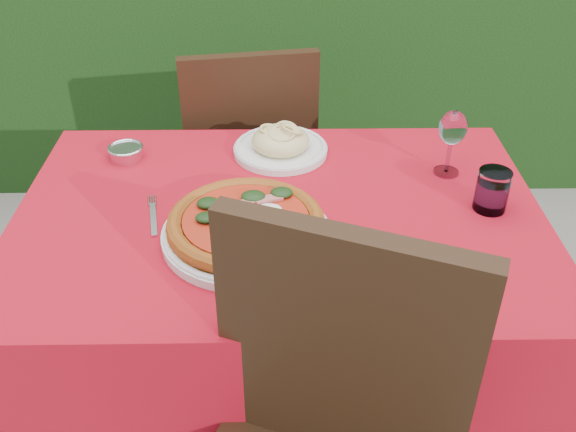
{
  "coord_description": "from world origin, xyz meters",
  "views": [
    {
      "loc": [
        0.0,
        -1.27,
        1.61
      ],
      "look_at": [
        0.02,
        -0.05,
        0.77
      ],
      "focal_mm": 40.0,
      "sensor_mm": 36.0,
      "label": 1
    }
  ],
  "objects_px": {
    "chair_far": "(249,157)",
    "pizza_plate": "(246,226)",
    "pasta_plate": "(280,144)",
    "wine_glass": "(453,130)",
    "fork": "(153,219)",
    "water_glass": "(492,192)",
    "steel_ramekin": "(126,153)"
  },
  "relations": [
    {
      "from": "water_glass",
      "to": "steel_ramekin",
      "type": "distance_m",
      "value": 0.95
    },
    {
      "from": "water_glass",
      "to": "steel_ramekin",
      "type": "relative_size",
      "value": 1.17
    },
    {
      "from": "pizza_plate",
      "to": "pasta_plate",
      "type": "bearing_deg",
      "value": 78.73
    },
    {
      "from": "water_glass",
      "to": "fork",
      "type": "bearing_deg",
      "value": -177.3
    },
    {
      "from": "chair_far",
      "to": "pizza_plate",
      "type": "xyz_separation_m",
      "value": [
        0.03,
        -0.76,
        0.25
      ]
    },
    {
      "from": "wine_glass",
      "to": "fork",
      "type": "bearing_deg",
      "value": -164.23
    },
    {
      "from": "fork",
      "to": "steel_ramekin",
      "type": "xyz_separation_m",
      "value": [
        -0.12,
        0.3,
        0.01
      ]
    },
    {
      "from": "pasta_plate",
      "to": "wine_glass",
      "type": "bearing_deg",
      "value": -14.81
    },
    {
      "from": "pizza_plate",
      "to": "pasta_plate",
      "type": "relative_size",
      "value": 1.53
    },
    {
      "from": "chair_far",
      "to": "water_glass",
      "type": "relative_size",
      "value": 9.15
    },
    {
      "from": "chair_far",
      "to": "pizza_plate",
      "type": "height_order",
      "value": "chair_far"
    },
    {
      "from": "steel_ramekin",
      "to": "wine_glass",
      "type": "bearing_deg",
      "value": -5.99
    },
    {
      "from": "fork",
      "to": "steel_ramekin",
      "type": "relative_size",
      "value": 2.1
    },
    {
      "from": "fork",
      "to": "steel_ramekin",
      "type": "bearing_deg",
      "value": 100.74
    },
    {
      "from": "steel_ramekin",
      "to": "water_glass",
      "type": "bearing_deg",
      "value": -15.74
    },
    {
      "from": "chair_far",
      "to": "steel_ramekin",
      "type": "bearing_deg",
      "value": 42.14
    },
    {
      "from": "wine_glass",
      "to": "fork",
      "type": "distance_m",
      "value": 0.77
    },
    {
      "from": "fork",
      "to": "steel_ramekin",
      "type": "distance_m",
      "value": 0.32
    },
    {
      "from": "fork",
      "to": "pasta_plate",
      "type": "bearing_deg",
      "value": 35.95
    },
    {
      "from": "water_glass",
      "to": "steel_ramekin",
      "type": "xyz_separation_m",
      "value": [
        -0.92,
        0.26,
        -0.03
      ]
    },
    {
      "from": "pizza_plate",
      "to": "wine_glass",
      "type": "bearing_deg",
      "value": 28.74
    },
    {
      "from": "pasta_plate",
      "to": "steel_ramekin",
      "type": "relative_size",
      "value": 2.95
    },
    {
      "from": "water_glass",
      "to": "pasta_plate",
      "type": "bearing_deg",
      "value": 150.39
    },
    {
      "from": "chair_far",
      "to": "fork",
      "type": "distance_m",
      "value": 0.74
    },
    {
      "from": "chair_far",
      "to": "water_glass",
      "type": "distance_m",
      "value": 0.92
    },
    {
      "from": "chair_far",
      "to": "wine_glass",
      "type": "height_order",
      "value": "chair_far"
    },
    {
      "from": "pasta_plate",
      "to": "water_glass",
      "type": "relative_size",
      "value": 2.53
    },
    {
      "from": "wine_glass",
      "to": "pizza_plate",
      "type": "bearing_deg",
      "value": -151.26
    },
    {
      "from": "wine_glass",
      "to": "water_glass",
      "type": "bearing_deg",
      "value": -68.67
    },
    {
      "from": "wine_glass",
      "to": "fork",
      "type": "xyz_separation_m",
      "value": [
        -0.73,
        -0.21,
        -0.12
      ]
    },
    {
      "from": "pasta_plate",
      "to": "steel_ramekin",
      "type": "bearing_deg",
      "value": -176.56
    },
    {
      "from": "chair_far",
      "to": "pizza_plate",
      "type": "distance_m",
      "value": 0.8
    }
  ]
}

